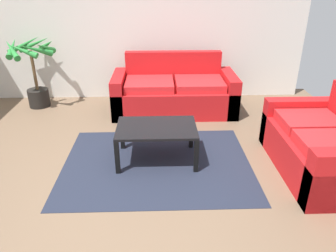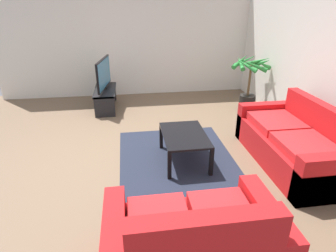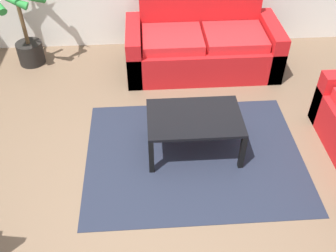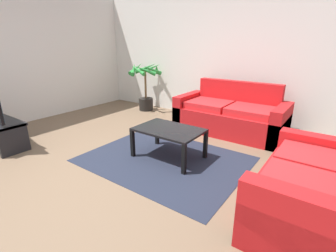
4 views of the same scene
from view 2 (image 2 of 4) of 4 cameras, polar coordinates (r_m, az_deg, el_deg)
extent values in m
plane|color=brown|center=(4.61, -6.93, -4.85)|extent=(6.60, 6.60, 0.00)
cube|color=silver|center=(5.13, 28.68, 11.49)|extent=(6.00, 0.06, 2.70)
cube|color=silver|center=(7.09, -8.42, 16.84)|extent=(0.06, 6.00, 2.70)
cube|color=red|center=(4.52, 23.19, -4.41)|extent=(1.94, 0.90, 0.42)
cube|color=red|center=(4.54, 28.11, 1.08)|extent=(1.58, 0.16, 0.48)
cube|color=red|center=(5.16, 18.59, 1.10)|extent=(0.18, 0.90, 0.62)
cube|color=red|center=(3.86, 29.91, -9.10)|extent=(0.18, 0.90, 0.62)
cube|color=red|center=(4.69, 20.84, 0.68)|extent=(0.75, 0.66, 0.12)
cube|color=red|center=(4.09, 25.91, -3.69)|extent=(0.75, 0.66, 0.12)
cube|color=red|center=(2.73, 4.86, -23.29)|extent=(0.90, 1.49, 0.42)
cube|color=red|center=(2.16, 7.67, -22.27)|extent=(0.16, 1.13, 0.48)
cube|color=red|center=(2.62, -10.36, -23.09)|extent=(0.90, 0.18, 0.62)
cube|color=red|center=(2.85, 18.64, -19.46)|extent=(0.90, 0.18, 0.62)
cube|color=red|center=(2.54, -1.75, -19.10)|extent=(0.66, 0.52, 0.12)
cube|color=red|center=(2.65, 11.08, -17.55)|extent=(0.66, 0.52, 0.12)
cube|color=black|center=(6.35, -12.47, 7.05)|extent=(1.10, 0.45, 0.04)
cube|color=black|center=(6.41, -12.29, 5.17)|extent=(1.02, 0.39, 0.03)
cube|color=black|center=(6.90, -12.10, 6.72)|extent=(0.06, 0.41, 0.44)
cube|color=black|center=(5.91, -12.56, 3.75)|extent=(0.06, 0.41, 0.44)
cube|color=black|center=(6.25, -12.77, 10.22)|extent=(1.07, 0.22, 0.61)
cube|color=teal|center=(6.25, -12.57, 10.23)|extent=(1.01, 0.18, 0.56)
cylinder|color=black|center=(6.33, -12.50, 7.39)|extent=(0.10, 0.10, 0.04)
cube|color=black|center=(4.12, 3.31, -1.80)|extent=(0.93, 0.62, 0.03)
cube|color=black|center=(4.56, -1.38, -2.11)|extent=(0.05, 0.05, 0.41)
cube|color=black|center=(3.80, 0.29, -7.92)|extent=(0.05, 0.05, 0.41)
cube|color=black|center=(4.66, 5.62, -1.65)|extent=(0.05, 0.05, 0.41)
cube|color=black|center=(3.92, 8.66, -7.18)|extent=(0.05, 0.05, 0.41)
cube|color=#1E2333|center=(4.30, 1.86, -6.90)|extent=(2.20, 1.70, 0.01)
cylinder|color=black|center=(6.52, 15.50, 4.71)|extent=(0.34, 0.34, 0.30)
cylinder|color=brown|center=(6.39, 15.97, 8.71)|extent=(0.05, 0.05, 0.65)
cone|color=#278435|center=(6.06, 16.94, 11.46)|extent=(0.19, 0.53, 0.28)
cone|color=#278435|center=(6.19, 18.63, 11.50)|extent=(0.42, 0.49, 0.29)
cone|color=#278435|center=(6.43, 18.44, 11.97)|extent=(0.53, 0.14, 0.28)
cone|color=#278435|center=(6.54, 17.54, 12.27)|extent=(0.49, 0.41, 0.29)
cone|color=#278435|center=(6.52, 15.17, 12.51)|extent=(0.17, 0.53, 0.28)
cone|color=#278435|center=(6.43, 14.27, 12.45)|extent=(0.40, 0.49, 0.29)
cone|color=#278435|center=(6.24, 14.32, 12.09)|extent=(0.47, 0.15, 0.26)
cone|color=#278435|center=(6.08, 15.33, 11.69)|extent=(0.45, 0.41, 0.28)
camera|label=1|loc=(4.43, -45.88, 14.80)|focal=34.23mm
camera|label=3|loc=(4.62, -40.30, 27.25)|focal=41.47mm
camera|label=4|loc=(2.61, -52.65, 0.18)|focal=26.07mm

